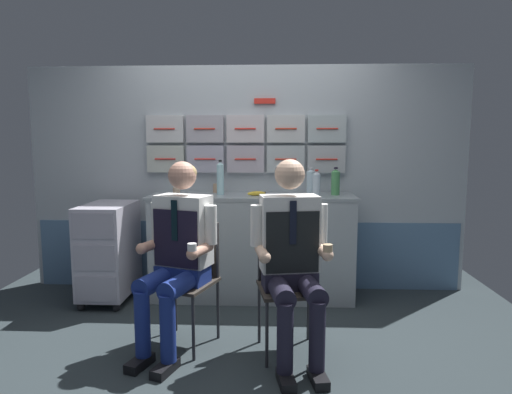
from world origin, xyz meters
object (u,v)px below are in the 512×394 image
(service_trolley, at_px, (109,249))
(water_bottle_blue_cap, at_px, (311,182))
(crew_member_left, at_px, (177,247))
(coffee_cup_spare, at_px, (216,188))
(snack_banana, at_px, (256,193))
(crew_member_right, at_px, (292,249))
(folding_chair_right, at_px, (287,273))
(folding_chair_left, at_px, (190,268))

(service_trolley, bearing_deg, water_bottle_blue_cap, 6.55)
(service_trolley, height_order, water_bottle_blue_cap, water_bottle_blue_cap)
(crew_member_left, distance_m, coffee_cup_spare, 1.28)
(water_bottle_blue_cap, bearing_deg, service_trolley, -173.45)
(water_bottle_blue_cap, xyz_separation_m, snack_banana, (-0.49, -0.12, -0.10))
(service_trolley, height_order, crew_member_right, crew_member_right)
(coffee_cup_spare, bearing_deg, folding_chair_right, -61.24)
(service_trolley, relative_size, water_bottle_blue_cap, 3.53)
(service_trolley, relative_size, crew_member_left, 0.68)
(folding_chair_left, xyz_separation_m, crew_member_right, (0.72, -0.24, 0.21))
(crew_member_right, xyz_separation_m, snack_banana, (-0.28, 1.11, 0.24))
(snack_banana, bearing_deg, service_trolley, -175.97)
(service_trolley, distance_m, crew_member_left, 1.27)
(folding_chair_right, height_order, snack_banana, snack_banana)
(snack_banana, bearing_deg, crew_member_left, -115.91)
(snack_banana, bearing_deg, coffee_cup_spare, 149.94)
(crew_member_left, relative_size, water_bottle_blue_cap, 5.22)
(water_bottle_blue_cap, relative_size, snack_banana, 1.45)
(folding_chair_right, relative_size, coffee_cup_spare, 10.45)
(crew_member_left, bearing_deg, coffee_cup_spare, 85.45)
(folding_chair_right, distance_m, coffee_cup_spare, 1.42)
(service_trolley, xyz_separation_m, folding_chair_left, (0.89, -0.77, 0.06))
(service_trolley, relative_size, snack_banana, 5.12)
(folding_chair_left, xyz_separation_m, water_bottle_blue_cap, (0.93, 0.98, 0.54))
(crew_member_left, relative_size, folding_chair_right, 1.52)
(service_trolley, bearing_deg, folding_chair_left, -40.85)
(service_trolley, xyz_separation_m, snack_banana, (1.33, 0.09, 0.50))
(folding_chair_left, height_order, folding_chair_right, same)
(folding_chair_left, bearing_deg, snack_banana, 62.94)
(crew_member_right, bearing_deg, folding_chair_right, 100.17)
(service_trolley, distance_m, crew_member_right, 1.92)
(water_bottle_blue_cap, bearing_deg, folding_chair_left, -133.59)
(crew_member_right, distance_m, water_bottle_blue_cap, 1.28)
(folding_chair_left, distance_m, coffee_cup_spare, 1.19)
(crew_member_right, relative_size, snack_banana, 7.69)
(service_trolley, distance_m, coffee_cup_spare, 1.12)
(crew_member_right, height_order, snack_banana, crew_member_right)
(service_trolley, relative_size, coffee_cup_spare, 10.70)
(service_trolley, height_order, snack_banana, snack_banana)
(service_trolley, xyz_separation_m, folding_chair_right, (1.58, -0.86, 0.06))
(folding_chair_right, xyz_separation_m, crew_member_right, (0.03, -0.16, 0.21))
(folding_chair_left, xyz_separation_m, crew_member_left, (-0.05, -0.15, 0.19))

